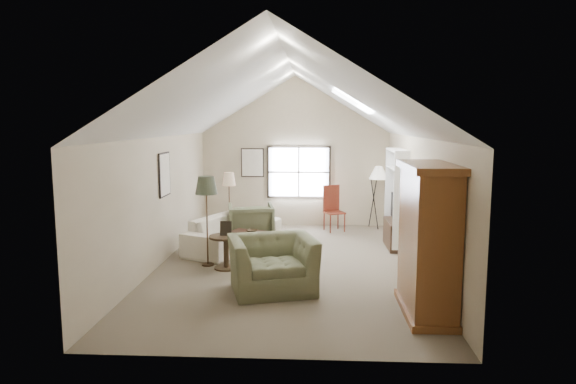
{
  "coord_description": "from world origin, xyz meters",
  "views": [
    {
      "loc": [
        0.54,
        -9.75,
        2.8
      ],
      "look_at": [
        0.0,
        0.4,
        1.4
      ],
      "focal_mm": 32.0,
      "sensor_mm": 36.0,
      "label": 1
    }
  ],
  "objects_px": {
    "armchair_near": "(272,264)",
    "side_table": "(226,252)",
    "coffee_table": "(252,244)",
    "side_chair": "(334,208)",
    "armoire": "(428,240)",
    "sofa": "(234,232)",
    "armchair_far": "(251,224)"
  },
  "relations": [
    {
      "from": "sofa",
      "to": "side_table",
      "type": "distance_m",
      "value": 1.6
    },
    {
      "from": "armoire",
      "to": "armchair_near",
      "type": "xyz_separation_m",
      "value": [
        -2.34,
        0.9,
        -0.65
      ]
    },
    {
      "from": "armoire",
      "to": "coffee_table",
      "type": "distance_m",
      "value": 4.4
    },
    {
      "from": "side_chair",
      "to": "side_table",
      "type": "bearing_deg",
      "value": -144.37
    },
    {
      "from": "armchair_near",
      "to": "armchair_far",
      "type": "relative_size",
      "value": 1.34
    },
    {
      "from": "sofa",
      "to": "coffee_table",
      "type": "xyz_separation_m",
      "value": [
        0.47,
        -0.58,
        -0.13
      ]
    },
    {
      "from": "armchair_near",
      "to": "coffee_table",
      "type": "distance_m",
      "value": 2.34
    },
    {
      "from": "armoire",
      "to": "side_table",
      "type": "height_order",
      "value": "armoire"
    },
    {
      "from": "armoire",
      "to": "armchair_far",
      "type": "height_order",
      "value": "armoire"
    },
    {
      "from": "side_table",
      "to": "armchair_far",
      "type": "bearing_deg",
      "value": 83.52
    },
    {
      "from": "armoire",
      "to": "sofa",
      "type": "height_order",
      "value": "armoire"
    },
    {
      "from": "sofa",
      "to": "side_table",
      "type": "bearing_deg",
      "value": -151.44
    },
    {
      "from": "armchair_near",
      "to": "coffee_table",
      "type": "relative_size",
      "value": 1.44
    },
    {
      "from": "armchair_far",
      "to": "side_table",
      "type": "distance_m",
      "value": 2.02
    },
    {
      "from": "side_table",
      "to": "coffee_table",
      "type": "bearing_deg",
      "value": 70.12
    },
    {
      "from": "sofa",
      "to": "armchair_near",
      "type": "xyz_separation_m",
      "value": [
        1.09,
        -2.82,
        0.07
      ]
    },
    {
      "from": "armchair_near",
      "to": "armchair_far",
      "type": "xyz_separation_m",
      "value": [
        -0.76,
        3.22,
        0.02
      ]
    },
    {
      "from": "armchair_far",
      "to": "armoire",
      "type": "bearing_deg",
      "value": 116.69
    },
    {
      "from": "coffee_table",
      "to": "side_table",
      "type": "bearing_deg",
      "value": -109.88
    },
    {
      "from": "armchair_near",
      "to": "side_table",
      "type": "distance_m",
      "value": 1.58
    },
    {
      "from": "side_table",
      "to": "side_chair",
      "type": "xyz_separation_m",
      "value": [
        2.19,
        3.54,
        0.26
      ]
    },
    {
      "from": "armoire",
      "to": "side_chair",
      "type": "relative_size",
      "value": 1.88
    },
    {
      "from": "armoire",
      "to": "coffee_table",
      "type": "height_order",
      "value": "armoire"
    },
    {
      "from": "armoire",
      "to": "coffee_table",
      "type": "xyz_separation_m",
      "value": [
        -2.96,
        3.15,
        -0.86
      ]
    },
    {
      "from": "armchair_near",
      "to": "side_chair",
      "type": "relative_size",
      "value": 1.18
    },
    {
      "from": "sofa",
      "to": "armchair_near",
      "type": "relative_size",
      "value": 1.86
    },
    {
      "from": "armchair_far",
      "to": "coffee_table",
      "type": "relative_size",
      "value": 1.08
    },
    {
      "from": "sofa",
      "to": "armchair_far",
      "type": "distance_m",
      "value": 0.52
    },
    {
      "from": "armchair_near",
      "to": "side_table",
      "type": "xyz_separation_m",
      "value": [
        -0.99,
        1.22,
        -0.13
      ]
    },
    {
      "from": "side_table",
      "to": "side_chair",
      "type": "bearing_deg",
      "value": 58.27
    },
    {
      "from": "armchair_near",
      "to": "side_table",
      "type": "relative_size",
      "value": 2.15
    },
    {
      "from": "armoire",
      "to": "side_chair",
      "type": "distance_m",
      "value": 5.81
    }
  ]
}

